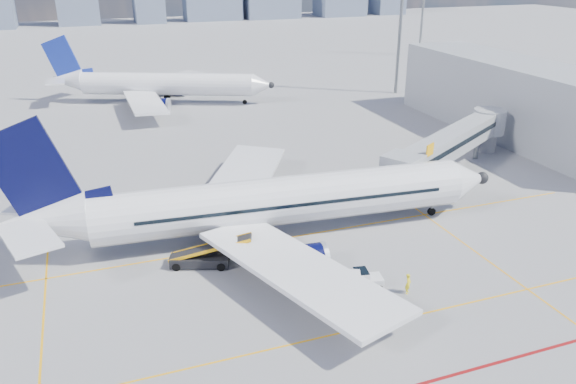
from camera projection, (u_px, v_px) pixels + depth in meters
name	position (u px, v px, depth m)	size (l,w,h in m)	color
ground	(324.00, 283.00, 42.81)	(420.00, 420.00, 0.00)	gray
apron_markings	(339.00, 313.00, 39.24)	(90.00, 35.12, 0.01)	#EC9F0C
jet_bridge	(456.00, 141.00, 63.43)	(23.55, 15.78, 6.30)	#979B9F
terminal_block	(519.00, 100.00, 76.00)	(10.00, 42.00, 10.00)	#979B9F
floodlight_mast_ne	(401.00, 15.00, 97.16)	(3.20, 0.61, 25.45)	slate
main_aircraft	(263.00, 203.00, 48.76)	(43.83, 38.15, 12.79)	silver
second_aircraft	(158.00, 84.00, 94.08)	(36.63, 30.94, 11.25)	silver
baggage_tug	(364.00, 280.00, 41.76)	(2.58, 1.84, 1.65)	silver
cargo_dolly	(340.00, 283.00, 41.06)	(3.51, 2.53, 1.76)	black
belt_loader	(202.00, 258.00, 44.99)	(6.71, 3.61, 2.72)	black
ramp_worker	(408.00, 284.00, 41.28)	(0.59, 0.39, 1.61)	yellow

